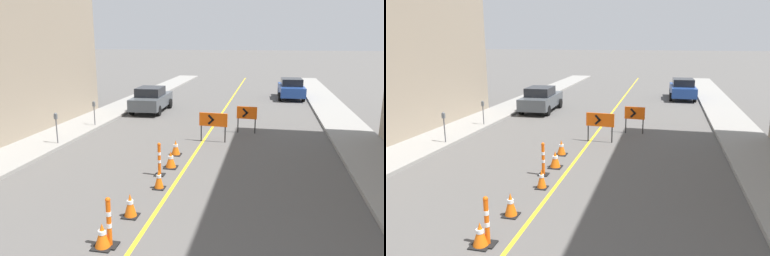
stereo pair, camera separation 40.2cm
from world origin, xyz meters
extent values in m
cube|color=gold|center=(0.00, 21.84, 0.00)|extent=(0.12, 43.69, 0.01)
cube|color=gray|center=(-6.89, 21.84, 0.07)|extent=(2.29, 43.69, 0.14)
cube|color=gray|center=(6.89, 21.84, 0.07)|extent=(2.29, 43.69, 0.14)
cube|color=black|center=(-0.65, 5.65, 0.01)|extent=(0.45, 0.45, 0.03)
cone|color=orange|center=(-0.65, 5.65, 0.31)|extent=(0.36, 0.36, 0.56)
cylinder|color=white|center=(-0.65, 5.65, 0.38)|extent=(0.19, 0.19, 0.09)
cube|color=black|center=(-0.58, 7.20, 0.01)|extent=(0.41, 0.41, 0.03)
cone|color=orange|center=(-0.58, 7.20, 0.34)|extent=(0.33, 0.33, 0.62)
cylinder|color=white|center=(-0.58, 7.20, 0.42)|extent=(0.17, 0.17, 0.10)
cube|color=black|center=(-0.39, 9.19, 0.01)|extent=(0.37, 0.37, 0.03)
cone|color=orange|center=(-0.39, 9.19, 0.33)|extent=(0.29, 0.29, 0.61)
cylinder|color=white|center=(-0.39, 9.19, 0.41)|extent=(0.15, 0.15, 0.10)
cube|color=black|center=(-0.53, 11.16, 0.01)|extent=(0.47, 0.47, 0.03)
cone|color=orange|center=(-0.53, 11.16, 0.32)|extent=(0.38, 0.38, 0.59)
cylinder|color=white|center=(-0.53, 11.16, 0.40)|extent=(0.20, 0.20, 0.09)
cube|color=black|center=(-0.73, 12.68, 0.01)|extent=(0.44, 0.44, 0.03)
cone|color=orange|center=(-0.73, 12.68, 0.32)|extent=(0.35, 0.35, 0.59)
cylinder|color=white|center=(-0.73, 12.68, 0.39)|extent=(0.18, 0.18, 0.09)
cube|color=black|center=(-0.51, 5.74, 0.02)|extent=(0.35, 0.35, 0.04)
cylinder|color=#EF560C|center=(-0.51, 5.74, 0.57)|extent=(0.11, 0.11, 1.07)
cylinder|color=white|center=(-0.51, 5.74, 0.52)|extent=(0.12, 0.12, 0.11)
cylinder|color=white|center=(-0.51, 5.74, 0.80)|extent=(0.12, 0.12, 0.11)
sphere|color=#EF560C|center=(-0.51, 5.74, 1.13)|extent=(0.12, 0.12, 0.12)
cube|color=black|center=(-0.71, 10.32, 0.02)|extent=(0.34, 0.34, 0.04)
cylinder|color=#EF560C|center=(-0.71, 10.32, 0.56)|extent=(0.11, 0.11, 1.04)
cylinder|color=white|center=(-0.71, 10.32, 0.50)|extent=(0.12, 0.12, 0.10)
cylinder|color=white|center=(-0.71, 10.32, 0.79)|extent=(0.12, 0.12, 0.10)
sphere|color=#EF560C|center=(-0.71, 10.32, 1.11)|extent=(0.12, 0.12, 0.12)
cube|color=#EF560C|center=(0.45, 14.96, 1.03)|extent=(1.29, 0.15, 0.61)
cube|color=black|center=(0.36, 14.92, 1.12)|extent=(0.30, 0.04, 0.30)
cube|color=black|center=(0.36, 14.92, 0.95)|extent=(0.30, 0.04, 0.30)
cylinder|color=black|center=(-0.09, 14.96, 0.36)|extent=(0.06, 0.06, 0.73)
cylinder|color=black|center=(1.00, 14.96, 0.36)|extent=(0.06, 0.06, 0.73)
cube|color=#EF560C|center=(1.84, 16.91, 1.03)|extent=(1.00, 0.13, 0.61)
cube|color=black|center=(1.76, 16.86, 1.11)|extent=(0.30, 0.04, 0.30)
cube|color=black|center=(1.76, 16.86, 0.94)|extent=(0.30, 0.04, 0.30)
cylinder|color=black|center=(1.41, 16.91, 0.36)|extent=(0.06, 0.06, 0.72)
cylinder|color=black|center=(2.26, 16.91, 0.36)|extent=(0.06, 0.06, 0.72)
cube|color=#474C51|center=(-4.53, 21.40, 0.68)|extent=(1.95, 4.36, 0.72)
cube|color=black|center=(-4.53, 21.19, 1.31)|extent=(1.60, 1.99, 0.55)
cylinder|color=black|center=(-5.38, 22.74, 0.32)|extent=(0.24, 0.65, 0.64)
cylinder|color=black|center=(-3.67, 22.74, 0.32)|extent=(0.24, 0.65, 0.64)
cylinder|color=black|center=(-5.38, 20.07, 0.32)|extent=(0.24, 0.65, 0.64)
cylinder|color=black|center=(-3.67, 20.07, 0.32)|extent=(0.24, 0.65, 0.64)
cube|color=navy|center=(4.53, 28.67, 0.68)|extent=(1.97, 4.37, 0.72)
cube|color=black|center=(4.53, 28.46, 1.31)|extent=(1.60, 1.99, 0.55)
cylinder|color=black|center=(3.67, 30.01, 0.32)|extent=(0.24, 0.65, 0.64)
cylinder|color=black|center=(5.38, 30.01, 0.32)|extent=(0.24, 0.65, 0.64)
cylinder|color=black|center=(3.67, 27.34, 0.32)|extent=(0.24, 0.65, 0.64)
cylinder|color=black|center=(5.38, 27.34, 0.32)|extent=(0.24, 0.65, 0.64)
cylinder|color=#4C4C51|center=(-6.09, 12.85, 0.68)|extent=(0.05, 0.05, 1.08)
cube|color=#565B60|center=(-6.09, 12.85, 1.33)|extent=(0.12, 0.10, 0.22)
sphere|color=#565B60|center=(-6.09, 12.85, 1.44)|extent=(0.11, 0.11, 0.11)
cylinder|color=#4C4C51|center=(-6.09, 16.46, 0.64)|extent=(0.05, 0.05, 1.00)
cube|color=#565B60|center=(-6.09, 16.46, 1.25)|extent=(0.12, 0.10, 0.22)
sphere|color=#565B60|center=(-6.09, 16.46, 1.36)|extent=(0.11, 0.11, 0.11)
camera|label=1|loc=(2.87, -1.38, 4.61)|focal=35.00mm
camera|label=2|loc=(3.27, -1.30, 4.61)|focal=35.00mm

